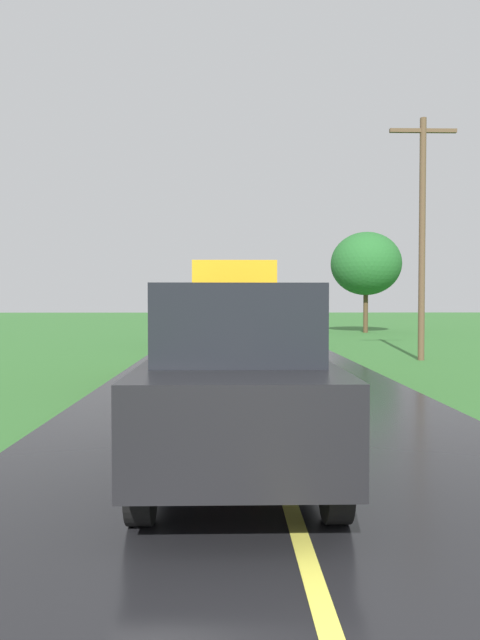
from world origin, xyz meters
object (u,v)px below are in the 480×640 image
Objects in this scene: roadside_tree_near_left at (366,264)px; following_car at (236,379)px; banana_truck_far at (228,310)px; banana_truck_near at (235,317)px; utility_pole_roadside at (422,230)px.

roadside_tree_near_left reaches higher than following_car.
following_car is at bearing -89.81° from banana_truck_far.
utility_pole_roadside is at bearing 33.70° from banana_truck_near.
banana_truck_near is 22.24m from roadside_tree_near_left.
roadside_tree_near_left is (8.16, 20.52, 2.68)m from banana_truck_near.
banana_truck_near is 8.42m from following_car.
banana_truck_near is at bearing -111.69° from roadside_tree_near_left.
following_car is at bearing -116.06° from utility_pole_roadside.
banana_truck_near is 11.29m from banana_truck_far.
following_car is (-6.05, -12.38, -3.04)m from utility_pole_roadside.
roadside_tree_near_left is at bearing 68.31° from banana_truck_near.
banana_truck_far is at bearing -132.06° from roadside_tree_near_left.
utility_pole_roadside reaches higher than roadside_tree_near_left.
utility_pole_roadside reaches higher than banana_truck_far.
banana_truck_near is at bearing -146.30° from utility_pole_roadside.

